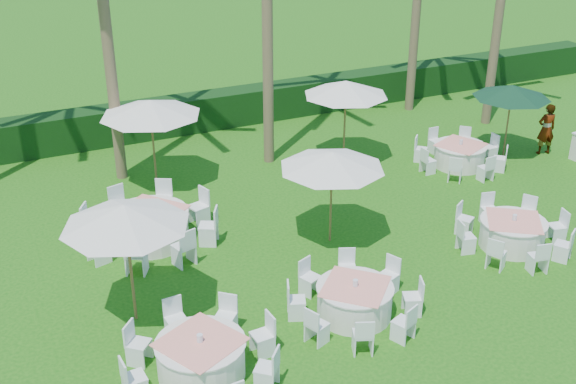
{
  "coord_description": "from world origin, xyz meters",
  "views": [
    {
      "loc": [
        -7.43,
        -10.86,
        9.01
      ],
      "look_at": [
        -0.73,
        3.59,
        1.3
      ],
      "focal_mm": 45.0,
      "sensor_mm": 36.0,
      "label": 1
    }
  ],
  "objects_px": {
    "banquet_table_b": "(355,300)",
    "umbrella_c": "(150,108)",
    "banquet_table_f": "(460,155)",
    "umbrella_a": "(125,215)",
    "banquet_table_c": "(512,233)",
    "banquet_table_d": "(150,226)",
    "staff_person": "(546,129)",
    "umbrella_green": "(512,91)",
    "banquet_table_a": "(201,357)",
    "umbrella_b": "(332,160)",
    "umbrella_d": "(346,88)"
  },
  "relations": [
    {
      "from": "banquet_table_f",
      "to": "umbrella_a",
      "type": "xyz_separation_m",
      "value": [
        -11.07,
        -3.67,
        2.08
      ]
    },
    {
      "from": "umbrella_b",
      "to": "umbrella_green",
      "type": "relative_size",
      "value": 1.08
    },
    {
      "from": "umbrella_a",
      "to": "staff_person",
      "type": "xyz_separation_m",
      "value": [
        14.13,
        3.34,
        -1.61
      ]
    },
    {
      "from": "banquet_table_d",
      "to": "umbrella_b",
      "type": "distance_m",
      "value": 4.81
    },
    {
      "from": "umbrella_c",
      "to": "umbrella_green",
      "type": "height_order",
      "value": "umbrella_c"
    },
    {
      "from": "banquet_table_c",
      "to": "umbrella_a",
      "type": "bearing_deg",
      "value": 174.31
    },
    {
      "from": "banquet_table_d",
      "to": "umbrella_d",
      "type": "bearing_deg",
      "value": 19.47
    },
    {
      "from": "banquet_table_f",
      "to": "umbrella_green",
      "type": "height_order",
      "value": "umbrella_green"
    },
    {
      "from": "banquet_table_a",
      "to": "umbrella_c",
      "type": "height_order",
      "value": "umbrella_c"
    },
    {
      "from": "banquet_table_b",
      "to": "banquet_table_f",
      "type": "bearing_deg",
      "value": 38.73
    },
    {
      "from": "banquet_table_f",
      "to": "umbrella_b",
      "type": "bearing_deg",
      "value": -157.13
    },
    {
      "from": "banquet_table_a",
      "to": "umbrella_a",
      "type": "height_order",
      "value": "umbrella_a"
    },
    {
      "from": "umbrella_a",
      "to": "umbrella_c",
      "type": "distance_m",
      "value": 6.63
    },
    {
      "from": "umbrella_green",
      "to": "banquet_table_c",
      "type": "bearing_deg",
      "value": -128.3
    },
    {
      "from": "banquet_table_d",
      "to": "staff_person",
      "type": "bearing_deg",
      "value": 1.26
    },
    {
      "from": "banquet_table_b",
      "to": "umbrella_b",
      "type": "bearing_deg",
      "value": 71.24
    },
    {
      "from": "banquet_table_c",
      "to": "umbrella_c",
      "type": "xyz_separation_m",
      "value": [
        -7.0,
        7.17,
        2.0
      ]
    },
    {
      "from": "banquet_table_a",
      "to": "umbrella_d",
      "type": "distance_m",
      "value": 10.81
    },
    {
      "from": "banquet_table_a",
      "to": "staff_person",
      "type": "bearing_deg",
      "value": 22.63
    },
    {
      "from": "umbrella_c",
      "to": "umbrella_d",
      "type": "height_order",
      "value": "umbrella_d"
    },
    {
      "from": "staff_person",
      "to": "umbrella_green",
      "type": "bearing_deg",
      "value": -6.3
    },
    {
      "from": "banquet_table_a",
      "to": "umbrella_a",
      "type": "xyz_separation_m",
      "value": [
        -0.69,
        2.27,
        2.05
      ]
    },
    {
      "from": "banquet_table_a",
      "to": "umbrella_c",
      "type": "relative_size",
      "value": 1.04
    },
    {
      "from": "banquet_table_f",
      "to": "umbrella_c",
      "type": "xyz_separation_m",
      "value": [
        -8.88,
        2.58,
        2.0
      ]
    },
    {
      "from": "banquet_table_a",
      "to": "staff_person",
      "type": "height_order",
      "value": "staff_person"
    },
    {
      "from": "banquet_table_b",
      "to": "banquet_table_c",
      "type": "bearing_deg",
      "value": 10.3
    },
    {
      "from": "banquet_table_f",
      "to": "umbrella_c",
      "type": "bearing_deg",
      "value": 163.79
    },
    {
      "from": "banquet_table_c",
      "to": "umbrella_green",
      "type": "bearing_deg",
      "value": 51.7
    },
    {
      "from": "banquet_table_f",
      "to": "staff_person",
      "type": "relative_size",
      "value": 1.66
    },
    {
      "from": "umbrella_green",
      "to": "staff_person",
      "type": "distance_m",
      "value": 1.84
    },
    {
      "from": "banquet_table_b",
      "to": "umbrella_a",
      "type": "bearing_deg",
      "value": 156.67
    },
    {
      "from": "umbrella_d",
      "to": "staff_person",
      "type": "bearing_deg",
      "value": -19.02
    },
    {
      "from": "umbrella_a",
      "to": "umbrella_b",
      "type": "xyz_separation_m",
      "value": [
        5.25,
        1.22,
        -0.25
      ]
    },
    {
      "from": "banquet_table_d",
      "to": "banquet_table_f",
      "type": "xyz_separation_m",
      "value": [
        9.9,
        0.62,
        -0.07
      ]
    },
    {
      "from": "banquet_table_b",
      "to": "umbrella_green",
      "type": "relative_size",
      "value": 1.16
    },
    {
      "from": "umbrella_d",
      "to": "banquet_table_a",
      "type": "bearing_deg",
      "value": -133.34
    },
    {
      "from": "banquet_table_c",
      "to": "umbrella_d",
      "type": "bearing_deg",
      "value": 100.83
    },
    {
      "from": "banquet_table_b",
      "to": "umbrella_c",
      "type": "distance_m",
      "value": 8.56
    },
    {
      "from": "banquet_table_b",
      "to": "umbrella_c",
      "type": "relative_size",
      "value": 0.97
    },
    {
      "from": "banquet_table_c",
      "to": "umbrella_d",
      "type": "distance_m",
      "value": 6.8
    },
    {
      "from": "banquet_table_b",
      "to": "staff_person",
      "type": "height_order",
      "value": "staff_person"
    },
    {
      "from": "banquet_table_d",
      "to": "staff_person",
      "type": "xyz_separation_m",
      "value": [
        12.96,
        0.28,
        0.39
      ]
    },
    {
      "from": "umbrella_green",
      "to": "umbrella_d",
      "type": "bearing_deg",
      "value": 160.95
    },
    {
      "from": "umbrella_c",
      "to": "umbrella_green",
      "type": "bearing_deg",
      "value": -13.13
    },
    {
      "from": "banquet_table_d",
      "to": "umbrella_green",
      "type": "height_order",
      "value": "umbrella_green"
    },
    {
      "from": "banquet_table_b",
      "to": "umbrella_a",
      "type": "distance_m",
      "value": 5.04
    },
    {
      "from": "umbrella_a",
      "to": "umbrella_green",
      "type": "bearing_deg",
      "value": 16.27
    },
    {
      "from": "banquet_table_b",
      "to": "umbrella_green",
      "type": "height_order",
      "value": "umbrella_green"
    },
    {
      "from": "banquet_table_d",
      "to": "umbrella_a",
      "type": "xyz_separation_m",
      "value": [
        -1.17,
        -3.05,
        2.0
      ]
    },
    {
      "from": "umbrella_a",
      "to": "umbrella_c",
      "type": "relative_size",
      "value": 0.94
    }
  ]
}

